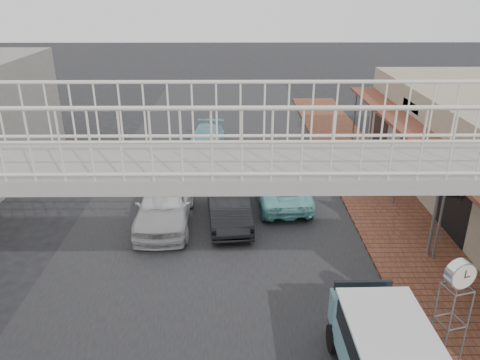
{
  "coord_description": "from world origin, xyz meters",
  "views": [
    {
      "loc": [
        0.79,
        -11.38,
        7.95
      ],
      "look_at": [
        0.92,
        3.25,
        1.8
      ],
      "focal_mm": 35.0,
      "sensor_mm": 36.0,
      "label": 1
    }
  ],
  "objects_px": {
    "motorcycle_near": "(345,159)",
    "dark_sedan": "(228,204)",
    "angkot_van": "(387,353)",
    "angkot_far": "(206,139)",
    "white_hatchback": "(165,203)",
    "street_clock": "(459,279)",
    "angkot_curb": "(280,188)",
    "motorcycle_far": "(340,169)",
    "arrow_sign": "(468,186)"
  },
  "relations": [
    {
      "from": "motorcycle_near",
      "to": "dark_sedan",
      "type": "bearing_deg",
      "value": 129.2
    },
    {
      "from": "angkot_van",
      "to": "angkot_far",
      "type": "bearing_deg",
      "value": 105.12
    },
    {
      "from": "white_hatchback",
      "to": "street_clock",
      "type": "relative_size",
      "value": 1.75
    },
    {
      "from": "angkot_curb",
      "to": "street_clock",
      "type": "bearing_deg",
      "value": 103.25
    },
    {
      "from": "motorcycle_near",
      "to": "street_clock",
      "type": "xyz_separation_m",
      "value": [
        -0.35,
        -11.89,
        1.69
      ]
    },
    {
      "from": "white_hatchback",
      "to": "angkot_far",
      "type": "height_order",
      "value": "white_hatchback"
    },
    {
      "from": "angkot_far",
      "to": "motorcycle_far",
      "type": "bearing_deg",
      "value": -29.72
    },
    {
      "from": "dark_sedan",
      "to": "motorcycle_near",
      "type": "height_order",
      "value": "dark_sedan"
    },
    {
      "from": "motorcycle_far",
      "to": "arrow_sign",
      "type": "xyz_separation_m",
      "value": [
        2.21,
        -6.42,
        1.98
      ]
    },
    {
      "from": "white_hatchback",
      "to": "angkot_van",
      "type": "xyz_separation_m",
      "value": [
        5.55,
        -7.75,
        0.35
      ]
    },
    {
      "from": "motorcycle_near",
      "to": "motorcycle_far",
      "type": "distance_m",
      "value": 1.35
    },
    {
      "from": "angkot_far",
      "to": "motorcycle_near",
      "type": "bearing_deg",
      "value": -19.21
    },
    {
      "from": "angkot_curb",
      "to": "angkot_van",
      "type": "distance_m",
      "value": 9.56
    },
    {
      "from": "angkot_far",
      "to": "motorcycle_far",
      "type": "relative_size",
      "value": 2.58
    },
    {
      "from": "angkot_far",
      "to": "street_clock",
      "type": "relative_size",
      "value": 1.54
    },
    {
      "from": "white_hatchback",
      "to": "angkot_curb",
      "type": "bearing_deg",
      "value": 20.58
    },
    {
      "from": "street_clock",
      "to": "dark_sedan",
      "type": "bearing_deg",
      "value": 109.64
    },
    {
      "from": "angkot_van",
      "to": "motorcycle_far",
      "type": "relative_size",
      "value": 2.34
    },
    {
      "from": "angkot_curb",
      "to": "street_clock",
      "type": "relative_size",
      "value": 1.6
    },
    {
      "from": "street_clock",
      "to": "angkot_far",
      "type": "bearing_deg",
      "value": 97.25
    },
    {
      "from": "motorcycle_far",
      "to": "street_clock",
      "type": "height_order",
      "value": "street_clock"
    },
    {
      "from": "angkot_curb",
      "to": "motorcycle_near",
      "type": "xyz_separation_m",
      "value": [
        3.28,
        3.31,
        0.01
      ]
    },
    {
      "from": "dark_sedan",
      "to": "white_hatchback",
      "type": "bearing_deg",
      "value": 178.66
    },
    {
      "from": "dark_sedan",
      "to": "angkot_curb",
      "type": "distance_m",
      "value": 2.52
    },
    {
      "from": "dark_sedan",
      "to": "arrow_sign",
      "type": "distance_m",
      "value": 7.78
    },
    {
      "from": "angkot_far",
      "to": "angkot_curb",
      "type": "bearing_deg",
      "value": -57.45
    },
    {
      "from": "angkot_far",
      "to": "arrow_sign",
      "type": "bearing_deg",
      "value": -47.0
    },
    {
      "from": "angkot_curb",
      "to": "street_clock",
      "type": "distance_m",
      "value": 9.22
    },
    {
      "from": "angkot_van",
      "to": "street_clock",
      "type": "distance_m",
      "value": 2.17
    },
    {
      "from": "dark_sedan",
      "to": "motorcycle_near",
      "type": "relative_size",
      "value": 2.16
    },
    {
      "from": "arrow_sign",
      "to": "angkot_far",
      "type": "bearing_deg",
      "value": 148.4
    },
    {
      "from": "angkot_far",
      "to": "arrow_sign",
      "type": "height_order",
      "value": "arrow_sign"
    },
    {
      "from": "white_hatchback",
      "to": "street_clock",
      "type": "bearing_deg",
      "value": -45.07
    },
    {
      "from": "angkot_curb",
      "to": "angkot_far",
      "type": "bearing_deg",
      "value": -68.26
    },
    {
      "from": "angkot_van",
      "to": "motorcycle_near",
      "type": "distance_m",
      "value": 12.93
    },
    {
      "from": "angkot_far",
      "to": "dark_sedan",
      "type": "bearing_deg",
      "value": -75.68
    },
    {
      "from": "angkot_curb",
      "to": "motorcycle_far",
      "type": "relative_size",
      "value": 2.67
    },
    {
      "from": "dark_sedan",
      "to": "motorcycle_far",
      "type": "bearing_deg",
      "value": 31.17
    },
    {
      "from": "motorcycle_far",
      "to": "arrow_sign",
      "type": "distance_m",
      "value": 7.07
    },
    {
      "from": "street_clock",
      "to": "motorcycle_far",
      "type": "bearing_deg",
      "value": 75.36
    },
    {
      "from": "motorcycle_far",
      "to": "arrow_sign",
      "type": "bearing_deg",
      "value": -172.18
    },
    {
      "from": "white_hatchback",
      "to": "angkot_van",
      "type": "bearing_deg",
      "value": -55.72
    },
    {
      "from": "angkot_curb",
      "to": "motorcycle_near",
      "type": "distance_m",
      "value": 4.66
    },
    {
      "from": "white_hatchback",
      "to": "street_clock",
      "type": "xyz_separation_m",
      "value": [
        7.17,
        -6.86,
        1.5
      ]
    },
    {
      "from": "street_clock",
      "to": "arrow_sign",
      "type": "relative_size",
      "value": 0.87
    },
    {
      "from": "motorcycle_near",
      "to": "street_clock",
      "type": "height_order",
      "value": "street_clock"
    },
    {
      "from": "dark_sedan",
      "to": "arrow_sign",
      "type": "xyz_separation_m",
      "value": [
        7.0,
        -2.83,
        1.89
      ]
    },
    {
      "from": "white_hatchback",
      "to": "arrow_sign",
      "type": "xyz_separation_m",
      "value": [
        9.25,
        -2.66,
        1.77
      ]
    },
    {
      "from": "motorcycle_far",
      "to": "street_clock",
      "type": "bearing_deg",
      "value": 169.53
    },
    {
      "from": "white_hatchback",
      "to": "motorcycle_near",
      "type": "bearing_deg",
      "value": 32.37
    }
  ]
}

